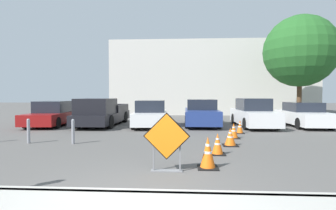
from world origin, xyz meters
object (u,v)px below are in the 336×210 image
(traffic_cone_fourth, at_px, (234,131))
(bollard_nearest, at_px, (73,131))
(pickup_truck, at_px, (101,114))
(parked_car_fifth, at_px, (303,115))
(parked_car_second, at_px, (151,115))
(bollard_second, at_px, (29,130))
(traffic_cone_nearest, at_px, (208,153))
(parked_car_fourth, at_px, (253,114))
(traffic_cone_fifth, at_px, (240,127))
(road_closed_sign, at_px, (167,141))
(parked_car_third, at_px, (201,113))
(parked_car_nearest, at_px, (53,114))
(traffic_cone_second, at_px, (218,144))
(traffic_cone_third, at_px, (230,137))

(traffic_cone_fourth, height_order, bollard_nearest, bollard_nearest)
(pickup_truck, distance_m, parked_car_fifth, 11.67)
(parked_car_second, height_order, bollard_second, parked_car_second)
(traffic_cone_nearest, distance_m, parked_car_second, 8.72)
(parked_car_fourth, bearing_deg, traffic_cone_fifth, 62.90)
(road_closed_sign, xyz_separation_m, parked_car_third, (1.45, 9.42, -0.01))
(traffic_cone_nearest, distance_m, pickup_truck, 10.14)
(pickup_truck, height_order, parked_car_third, pickup_truck)
(parked_car_fourth, bearing_deg, pickup_truck, -0.49)
(parked_car_nearest, relative_size, bollard_nearest, 5.12)
(bollard_nearest, bearing_deg, parked_car_fourth, 35.76)
(road_closed_sign, distance_m, parked_car_second, 8.84)
(parked_car_second, distance_m, parked_car_fourth, 5.84)
(traffic_cone_fourth, bearing_deg, parked_car_third, 102.70)
(pickup_truck, xyz_separation_m, parked_car_fourth, (8.74, 0.11, 0.01))
(pickup_truck, bearing_deg, parked_car_second, 176.39)
(traffic_cone_nearest, distance_m, traffic_cone_fourth, 4.77)
(parked_car_fifth, bearing_deg, bollard_nearest, 30.40)
(road_closed_sign, xyz_separation_m, traffic_cone_nearest, (0.98, 0.35, -0.35))
(traffic_cone_second, bearing_deg, bollard_second, 167.97)
(traffic_cone_fifth, height_order, parked_car_second, parked_car_second)
(traffic_cone_second, relative_size, traffic_cone_fourth, 1.03)
(traffic_cone_fifth, height_order, parked_car_third, parked_car_third)
(parked_car_second, bearing_deg, road_closed_sign, 95.62)
(traffic_cone_nearest, relative_size, bollard_nearest, 0.85)
(road_closed_sign, xyz_separation_m, traffic_cone_fourth, (2.47, 4.88, -0.42))
(parked_car_third, bearing_deg, traffic_cone_third, 96.09)
(parked_car_fourth, relative_size, parked_car_fifth, 0.99)
(traffic_cone_fourth, height_order, parked_car_second, parked_car_second)
(parked_car_second, bearing_deg, parked_car_fourth, 179.46)
(traffic_cone_fifth, xyz_separation_m, parked_car_nearest, (-10.33, 2.64, 0.35))
(traffic_cone_third, xyz_separation_m, parked_car_nearest, (-9.34, 5.70, 0.35))
(traffic_cone_nearest, relative_size, parked_car_fourth, 0.17)
(pickup_truck, xyz_separation_m, bollard_second, (-0.95, -5.65, -0.23))
(road_closed_sign, xyz_separation_m, parked_car_fifth, (7.27, 9.42, -0.08))
(traffic_cone_nearest, height_order, traffic_cone_fourth, traffic_cone_nearest)
(traffic_cone_fifth, bearing_deg, parked_car_fifth, 36.12)
(traffic_cone_second, distance_m, traffic_cone_fourth, 3.20)
(parked_car_second, xyz_separation_m, parked_car_fifth, (8.74, 0.71, -0.04))
(traffic_cone_fourth, bearing_deg, traffic_cone_fifth, 68.73)
(traffic_cone_fifth, bearing_deg, parked_car_fourth, 64.13)
(parked_car_third, relative_size, bollard_second, 4.99)
(parked_car_second, bearing_deg, traffic_cone_third, 118.84)
(traffic_cone_second, distance_m, parked_car_fifth, 9.57)
(traffic_cone_third, height_order, parked_car_nearest, parked_car_nearest)
(traffic_cone_fourth, height_order, bollard_second, bollard_second)
(road_closed_sign, distance_m, pickup_truck, 9.97)
(parked_car_fourth, bearing_deg, traffic_cone_fourth, 64.45)
(traffic_cone_fourth, distance_m, traffic_cone_fifth, 1.55)
(traffic_cone_second, xyz_separation_m, parked_car_second, (-2.89, 6.85, 0.37))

